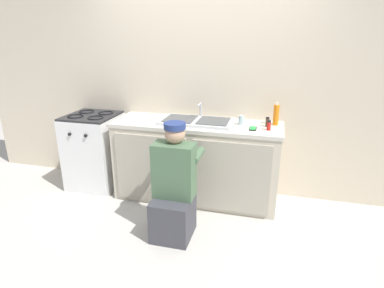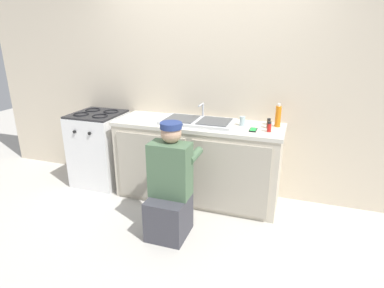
{
  "view_description": "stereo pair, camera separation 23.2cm",
  "coord_description": "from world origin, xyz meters",
  "px_view_note": "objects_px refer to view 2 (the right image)",
  "views": [
    {
      "loc": [
        0.83,
        -3.03,
        1.87
      ],
      "look_at": [
        0.0,
        0.1,
        0.73
      ],
      "focal_mm": 30.0,
      "sensor_mm": 36.0,
      "label": 1
    },
    {
      "loc": [
        1.05,
        -2.96,
        1.87
      ],
      "look_at": [
        0.0,
        0.1,
        0.73
      ],
      "focal_mm": 30.0,
      "sensor_mm": 36.0,
      "label": 2
    }
  ],
  "objects_px": {
    "spice_bottle_red": "(269,127)",
    "water_glass": "(242,121)",
    "sink_double_basin": "(198,121)",
    "soap_bottle_orange": "(278,116)",
    "spice_bottle_pepper": "(269,124)",
    "stove_range": "(100,148)",
    "cell_phone": "(253,130)",
    "plumber_person": "(170,190)"
  },
  "relations": [
    {
      "from": "spice_bottle_red",
      "to": "water_glass",
      "type": "xyz_separation_m",
      "value": [
        -0.3,
        0.14,
        -0.0
      ]
    },
    {
      "from": "sink_double_basin",
      "to": "spice_bottle_red",
      "type": "relative_size",
      "value": 7.62
    },
    {
      "from": "spice_bottle_red",
      "to": "soap_bottle_orange",
      "type": "bearing_deg",
      "value": 74.13
    },
    {
      "from": "spice_bottle_pepper",
      "to": "water_glass",
      "type": "bearing_deg",
      "value": 177.43
    },
    {
      "from": "stove_range",
      "to": "water_glass",
      "type": "bearing_deg",
      "value": 1.53
    },
    {
      "from": "sink_double_basin",
      "to": "spice_bottle_pepper",
      "type": "relative_size",
      "value": 7.62
    },
    {
      "from": "spice_bottle_pepper",
      "to": "stove_range",
      "type": "bearing_deg",
      "value": -179.02
    },
    {
      "from": "cell_phone",
      "to": "water_glass",
      "type": "relative_size",
      "value": 1.4
    },
    {
      "from": "plumber_person",
      "to": "spice_bottle_red",
      "type": "bearing_deg",
      "value": 40.22
    },
    {
      "from": "plumber_person",
      "to": "soap_bottle_orange",
      "type": "bearing_deg",
      "value": 46.09
    },
    {
      "from": "stove_range",
      "to": "spice_bottle_red",
      "type": "distance_m",
      "value": 2.16
    },
    {
      "from": "sink_double_basin",
      "to": "cell_phone",
      "type": "relative_size",
      "value": 5.71
    },
    {
      "from": "stove_range",
      "to": "soap_bottle_orange",
      "type": "height_order",
      "value": "soap_bottle_orange"
    },
    {
      "from": "stove_range",
      "to": "plumber_person",
      "type": "xyz_separation_m",
      "value": [
        1.29,
        -0.77,
        -0.0
      ]
    },
    {
      "from": "plumber_person",
      "to": "water_glass",
      "type": "xyz_separation_m",
      "value": [
        0.51,
        0.82,
        0.51
      ]
    },
    {
      "from": "cell_phone",
      "to": "water_glass",
      "type": "height_order",
      "value": "water_glass"
    },
    {
      "from": "plumber_person",
      "to": "cell_phone",
      "type": "relative_size",
      "value": 7.89
    },
    {
      "from": "sink_double_basin",
      "to": "plumber_person",
      "type": "relative_size",
      "value": 0.72
    },
    {
      "from": "plumber_person",
      "to": "cell_phone",
      "type": "xyz_separation_m",
      "value": [
        0.65,
        0.68,
        0.46
      ]
    },
    {
      "from": "plumber_person",
      "to": "soap_bottle_orange",
      "type": "xyz_separation_m",
      "value": [
        0.87,
        0.9,
        0.57
      ]
    },
    {
      "from": "stove_range",
      "to": "spice_bottle_red",
      "type": "xyz_separation_m",
      "value": [
        2.1,
        -0.09,
        0.5
      ]
    },
    {
      "from": "water_glass",
      "to": "stove_range",
      "type": "bearing_deg",
      "value": -178.47
    },
    {
      "from": "spice_bottle_red",
      "to": "stove_range",
      "type": "bearing_deg",
      "value": 177.53
    },
    {
      "from": "sink_double_basin",
      "to": "spice_bottle_pepper",
      "type": "height_order",
      "value": "sink_double_basin"
    },
    {
      "from": "sink_double_basin",
      "to": "cell_phone",
      "type": "height_order",
      "value": "sink_double_basin"
    },
    {
      "from": "spice_bottle_pepper",
      "to": "spice_bottle_red",
      "type": "height_order",
      "value": "same"
    },
    {
      "from": "cell_phone",
      "to": "soap_bottle_orange",
      "type": "bearing_deg",
      "value": 45.13
    },
    {
      "from": "spice_bottle_pepper",
      "to": "plumber_person",
      "type": "bearing_deg",
      "value": -134.24
    },
    {
      "from": "spice_bottle_red",
      "to": "water_glass",
      "type": "bearing_deg",
      "value": 154.96
    },
    {
      "from": "sink_double_basin",
      "to": "soap_bottle_orange",
      "type": "relative_size",
      "value": 3.2
    },
    {
      "from": "soap_bottle_orange",
      "to": "water_glass",
      "type": "height_order",
      "value": "soap_bottle_orange"
    },
    {
      "from": "plumber_person",
      "to": "spice_bottle_pepper",
      "type": "bearing_deg",
      "value": 45.76
    },
    {
      "from": "spice_bottle_red",
      "to": "cell_phone",
      "type": "bearing_deg",
      "value": -179.87
    },
    {
      "from": "sink_double_basin",
      "to": "stove_range",
      "type": "height_order",
      "value": "sink_double_basin"
    },
    {
      "from": "plumber_person",
      "to": "soap_bottle_orange",
      "type": "relative_size",
      "value": 4.42
    },
    {
      "from": "stove_range",
      "to": "spice_bottle_pepper",
      "type": "distance_m",
      "value": 2.14
    },
    {
      "from": "soap_bottle_orange",
      "to": "water_glass",
      "type": "relative_size",
      "value": 2.5
    },
    {
      "from": "spice_bottle_red",
      "to": "water_glass",
      "type": "height_order",
      "value": "spice_bottle_red"
    },
    {
      "from": "stove_range",
      "to": "spice_bottle_pepper",
      "type": "height_order",
      "value": "spice_bottle_pepper"
    },
    {
      "from": "plumber_person",
      "to": "soap_bottle_orange",
      "type": "distance_m",
      "value": 1.38
    },
    {
      "from": "stove_range",
      "to": "soap_bottle_orange",
      "type": "bearing_deg",
      "value": 3.46
    },
    {
      "from": "spice_bottle_red",
      "to": "spice_bottle_pepper",
      "type": "bearing_deg",
      "value": 98.7
    }
  ]
}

